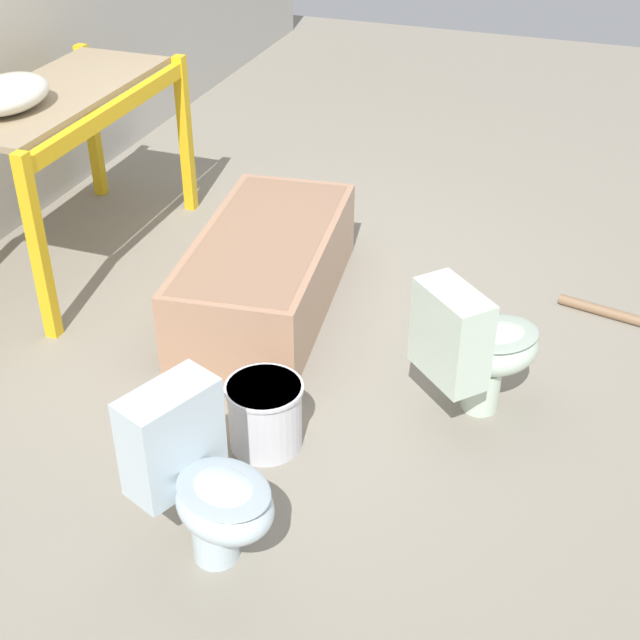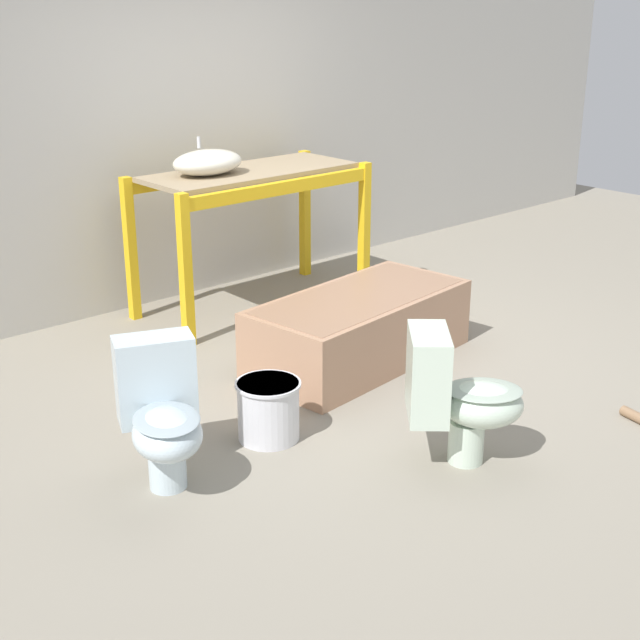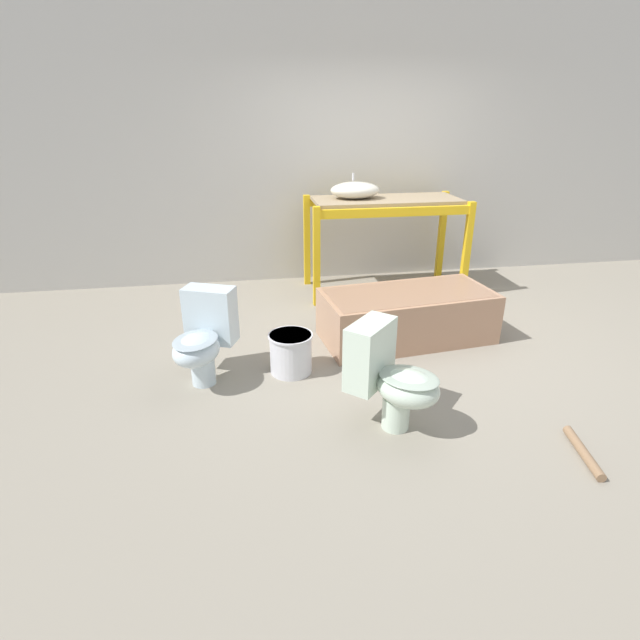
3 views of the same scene
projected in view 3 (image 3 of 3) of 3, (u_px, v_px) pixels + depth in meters
The scene contains 9 objects.
ground_plane at pixel (405, 337), 4.62m from camera, with size 12.00×12.00×0.00m, color gray.
warehouse_wall_rear at pixel (361, 141), 5.75m from camera, with size 10.80×0.08×3.20m.
shelving_rack at pixel (386, 214), 5.48m from camera, with size 1.72×0.78×1.05m.
sink_basin at pixel (355, 190), 5.36m from camera, with size 0.53×0.37×0.26m.
bathtub_main at pixel (407, 312), 4.50m from camera, with size 1.58×0.88×0.45m.
toilet_near at pixel (203, 336), 3.76m from camera, with size 0.55×0.67×0.71m.
toilet_far at pixel (390, 375), 3.21m from camera, with size 0.67×0.66×0.71m.
bucket_white at pixel (291, 352), 3.95m from camera, with size 0.35×0.35×0.33m.
loose_pipe at pixel (583, 452), 3.03m from camera, with size 0.15×0.47×0.06m.
Camera 3 is at (-1.47, -4.00, 1.96)m, focal length 28.00 mm.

